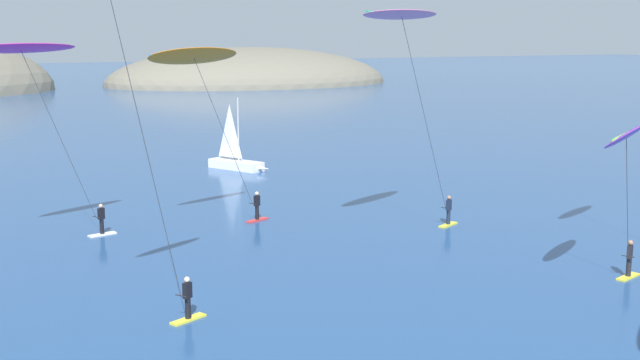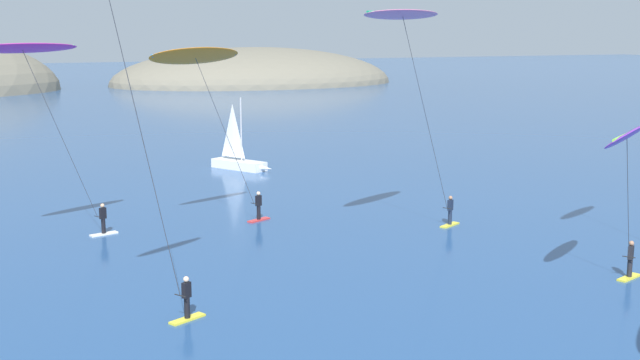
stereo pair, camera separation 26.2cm
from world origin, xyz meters
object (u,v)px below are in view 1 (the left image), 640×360
object	(u,v)px
kitesurfer_magenta	(28,63)
kitesurfer_purple	(627,146)
kitesurfer_pink	(405,30)
kitesurfer_orange	(199,67)
sailboat_near	(239,161)

from	to	relation	value
kitesurfer_magenta	kitesurfer_purple	distance (m)	27.42
kitesurfer_magenta	kitesurfer_purple	world-z (taller)	kitesurfer_magenta
kitesurfer_pink	kitesurfer_purple	bearing A→B (deg)	-69.09
kitesurfer_orange	kitesurfer_purple	bearing A→B (deg)	-53.39
kitesurfer_magenta	kitesurfer_orange	world-z (taller)	kitesurfer_magenta
kitesurfer_purple	kitesurfer_pink	distance (m)	12.31
kitesurfer_purple	kitesurfer_pink	size ratio (longest dim) A/B	0.61
sailboat_near	kitesurfer_orange	size ratio (longest dim) A/B	0.57
kitesurfer_purple	kitesurfer_pink	bearing A→B (deg)	110.91
sailboat_near	kitesurfer_orange	distance (m)	22.19
sailboat_near	kitesurfer_purple	size ratio (longest dim) A/B	0.79
kitesurfer_purple	kitesurfer_pink	xyz separation A→B (m)	(-4.06, 10.64, 4.67)
kitesurfer_pink	kitesurfer_magenta	bearing A→B (deg)	158.55
kitesurfer_magenta	kitesurfer_purple	xyz separation A→B (m)	(21.05, -17.31, -3.09)
sailboat_near	kitesurfer_magenta	world-z (taller)	kitesurfer_magenta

